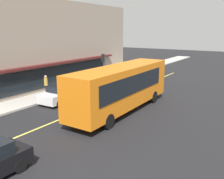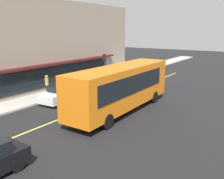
{
  "view_description": "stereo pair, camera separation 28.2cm",
  "coord_description": "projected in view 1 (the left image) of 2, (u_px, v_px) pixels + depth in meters",
  "views": [
    {
      "loc": [
        -17.02,
        -12.2,
        6.2
      ],
      "look_at": [
        -1.12,
        -1.78,
        1.6
      ],
      "focal_mm": 40.11,
      "sensor_mm": 36.0,
      "label": 1
    },
    {
      "loc": [
        -16.86,
        -12.43,
        6.2
      ],
      "look_at": [
        -1.12,
        -1.78,
        1.6
      ],
      "focal_mm": 40.11,
      "sensor_mm": 36.0,
      "label": 2
    }
  ],
  "objects": [
    {
      "name": "ground",
      "position": [
        102.0,
        102.0,
        21.79
      ],
      "size": [
        120.0,
        120.0,
        0.0
      ],
      "primitive_type": "plane",
      "color": "black"
    },
    {
      "name": "sidewalk",
      "position": [
        57.0,
        93.0,
        24.67
      ],
      "size": [
        80.0,
        2.73,
        0.15
      ],
      "primitive_type": "cube",
      "color": "#B2ADA3",
      "rests_on": "ground"
    },
    {
      "name": "traffic_light",
      "position": [
        104.0,
        61.0,
        29.6
      ],
      "size": [
        0.3,
        0.52,
        3.2
      ],
      "color": "#2D2D33",
      "rests_on": "sidewalk"
    },
    {
      "name": "pedestrian_near_storefront",
      "position": [
        114.0,
        70.0,
        31.2
      ],
      "size": [
        0.34,
        0.34,
        1.73
      ],
      "color": "black",
      "rests_on": "sidewalk"
    },
    {
      "name": "bus",
      "position": [
        122.0,
        86.0,
        19.03
      ],
      "size": [
        11.14,
        2.65,
        3.5
      ],
      "color": "orange",
      "rests_on": "ground"
    },
    {
      "name": "lane_centre_stripe",
      "position": [
        102.0,
        102.0,
        21.79
      ],
      "size": [
        36.0,
        0.16,
        0.01
      ],
      "primitive_type": "cube",
      "color": "#D8D14C",
      "rests_on": "ground"
    },
    {
      "name": "pedestrian_at_corner",
      "position": [
        46.0,
        83.0,
        23.48
      ],
      "size": [
        0.34,
        0.34,
        1.85
      ],
      "color": "black",
      "rests_on": "sidewalk"
    },
    {
      "name": "storefront_building",
      "position": [
        31.0,
        44.0,
        28.39
      ],
      "size": [
        25.78,
        9.58,
        9.14
      ],
      "color": "gray",
      "rests_on": "ground"
    },
    {
      "name": "car_white",
      "position": [
        63.0,
        93.0,
        21.79
      ],
      "size": [
        4.38,
        2.03,
        1.52
      ],
      "color": "white",
      "rests_on": "ground"
    }
  ]
}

